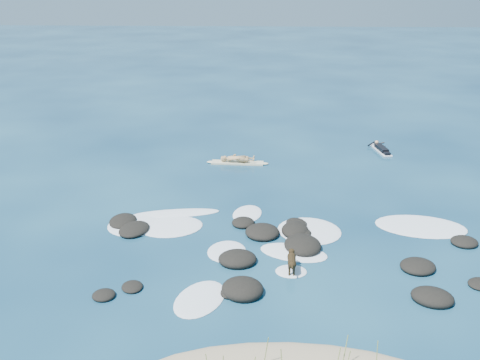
{
  "coord_description": "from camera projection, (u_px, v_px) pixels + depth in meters",
  "views": [
    {
      "loc": [
        -0.87,
        -18.26,
        9.8
      ],
      "look_at": [
        -1.79,
        4.0,
        0.9
      ],
      "focal_mm": 40.0,
      "sensor_mm": 36.0,
      "label": 1
    }
  ],
  "objects": [
    {
      "name": "paddling_surfer_rig",
      "position": [
        381.0,
        149.0,
        30.5
      ],
      "size": [
        1.09,
        2.36,
        0.41
      ],
      "rotation": [
        0.0,
        0.0,
        1.75
      ],
      "color": "white",
      "rests_on": "ground"
    },
    {
      "name": "dog",
      "position": [
        292.0,
        260.0,
        18.25
      ],
      "size": [
        0.3,
        1.17,
        0.74
      ],
      "rotation": [
        0.0,
        0.0,
        1.55
      ],
      "color": "black",
      "rests_on": "ground"
    },
    {
      "name": "standing_surfer_rig",
      "position": [
        237.0,
        150.0,
        28.34
      ],
      "size": [
        3.33,
        0.7,
        1.89
      ],
      "rotation": [
        0.0,
        0.0,
        -0.05
      ],
      "color": "beige",
      "rests_on": "ground"
    },
    {
      "name": "breaking_foam",
      "position": [
        263.0,
        235.0,
        21.01
      ],
      "size": [
        14.81,
        8.66,
        0.12
      ],
      "color": "white",
      "rests_on": "ground"
    },
    {
      "name": "reef_rocks",
      "position": [
        279.0,
        252.0,
        19.55
      ],
      "size": [
        14.58,
        7.03,
        0.59
      ],
      "color": "black",
      "rests_on": "ground"
    },
    {
      "name": "ground",
      "position": [
        282.0,
        241.0,
        20.54
      ],
      "size": [
        160.0,
        160.0,
        0.0
      ],
      "primitive_type": "plane",
      "color": "#0A2642",
      "rests_on": "ground"
    }
  ]
}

